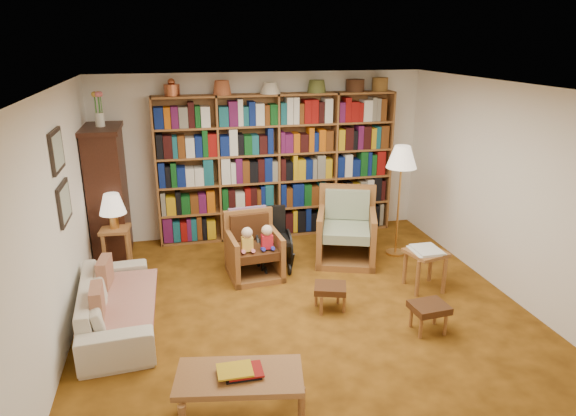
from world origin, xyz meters
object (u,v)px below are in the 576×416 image
object	(u,v)px
sofa	(116,304)
footstool_a	(330,290)
armchair_sage	(344,232)
floor_lamp	(402,161)
coffee_table	(239,380)
armchair_leather	(253,249)
footstool_b	(429,309)
wheelchair	(273,240)
side_table_papers	(426,258)
side_table_lamp	(116,241)

from	to	relation	value
sofa	footstool_a	size ratio (longest dim) A/B	4.16
armchair_sage	floor_lamp	bearing A→B (deg)	-3.44
sofa	footstool_a	world-z (taller)	sofa
footstool_a	coffee_table	size ratio (longest dim) A/B	0.40
floor_lamp	armchair_leather	bearing A→B (deg)	-174.96
floor_lamp	footstool_b	bearing A→B (deg)	-104.69
wheelchair	coffee_table	xyz separation A→B (m)	(-0.84, -2.87, -0.00)
footstool_a	armchair_leather	bearing A→B (deg)	121.43
floor_lamp	coffee_table	bearing A→B (deg)	-132.65
armchair_leather	wheelchair	xyz separation A→B (m)	(0.29, 0.17, 0.03)
floor_lamp	footstool_a	distance (m)	2.24
footstool_b	side_table_papers	bearing A→B (deg)	65.73
footstool_a	footstool_b	size ratio (longest dim) A/B	1.10
armchair_sage	footstool_a	xyz separation A→B (m)	(-0.62, -1.38, -0.13)
side_table_lamp	wheelchair	size ratio (longest dim) A/B	0.76
sofa	side_table_papers	size ratio (longest dim) A/B	3.41
wheelchair	armchair_leather	bearing A→B (deg)	-149.21
armchair_sage	footstool_b	world-z (taller)	armchair_sage
side_table_lamp	armchair_sage	distance (m)	3.07
wheelchair	floor_lamp	distance (m)	2.07
armchair_leather	side_table_lamp	bearing A→B (deg)	166.39
footstool_a	coffee_table	bearing A→B (deg)	-128.85
side_table_lamp	side_table_papers	xyz separation A→B (m)	(3.74, -1.32, -0.03)
armchair_leather	footstool_a	size ratio (longest dim) A/B	1.93
footstool_a	floor_lamp	bearing A→B (deg)	43.46
armchair_sage	side_table_papers	bearing A→B (deg)	-59.49
wheelchair	side_table_lamp	bearing A→B (deg)	173.05
coffee_table	side_table_papers	bearing A→B (deg)	35.19
armchair_leather	wheelchair	size ratio (longest dim) A/B	1.02
side_table_papers	footstool_a	bearing A→B (deg)	-169.33
side_table_papers	footstool_b	distance (m)	1.01
side_table_papers	footstool_b	world-z (taller)	side_table_papers
sofa	armchair_sage	size ratio (longest dim) A/B	1.70
side_table_lamp	footstool_a	xyz separation A→B (m)	(2.44, -1.57, -0.20)
sofa	footstool_b	xyz separation A→B (m)	(3.22, -0.84, -0.01)
wheelchair	footstool_a	distance (m)	1.39
sofa	wheelchair	size ratio (longest dim) A/B	2.20
armchair_sage	side_table_lamp	bearing A→B (deg)	176.46
sofa	side_table_lamp	xyz separation A→B (m)	(-0.10, 1.40, 0.18)
side_table_lamp	side_table_papers	size ratio (longest dim) A/B	1.18
floor_lamp	side_table_papers	xyz separation A→B (m)	(-0.11, -1.09, -0.95)
sofa	side_table_lamp	world-z (taller)	side_table_lamp
armchair_sage	wheelchair	world-z (taller)	armchair_sage
footstool_a	side_table_papers	bearing A→B (deg)	10.67
floor_lamp	side_table_papers	size ratio (longest dim) A/B	2.98
armchair_sage	coffee_table	world-z (taller)	armchair_sage
side_table_lamp	armchair_leather	bearing A→B (deg)	-13.61
armchair_leather	wheelchair	world-z (taller)	armchair_leather
footstool_a	coffee_table	world-z (taller)	coffee_table
side_table_papers	floor_lamp	bearing A→B (deg)	84.08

